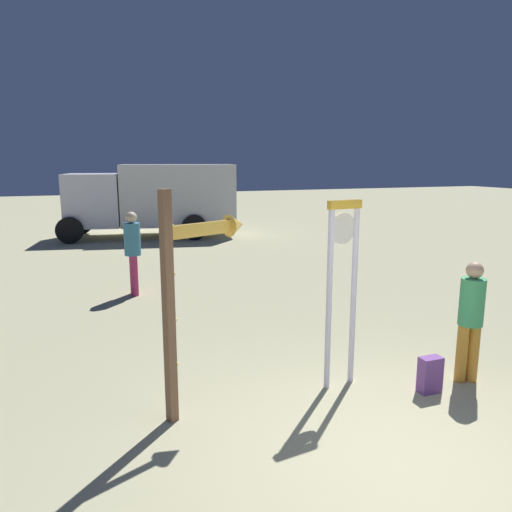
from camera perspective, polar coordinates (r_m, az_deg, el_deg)
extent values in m
plane|color=tan|center=(5.04, 16.87, -22.57)|extent=(80.00, 80.00, 0.00)
cylinder|color=white|center=(5.86, 8.64, -5.37)|extent=(0.07, 0.07, 2.21)
cylinder|color=white|center=(6.08, 11.47, -4.85)|extent=(0.07, 0.07, 2.21)
cube|color=gold|center=(5.76, 10.47, 6.02)|extent=(0.46, 0.14, 0.10)
cylinder|color=silver|center=(5.81, 10.19, 3.24)|extent=(0.37, 0.09, 0.37)
cube|color=black|center=(5.83, 10.04, 3.27)|extent=(0.07, 0.02, 0.08)
cube|color=black|center=(5.83, 10.04, 3.27)|extent=(0.14, 0.03, 0.03)
cube|color=brown|center=(5.10, -10.30, -6.31)|extent=(0.13, 0.13, 2.49)
cube|color=#FCC248|center=(5.19, -6.49, 3.16)|extent=(0.76, 0.38, 0.14)
cone|color=#FCC248|center=(5.51, -2.38, 3.69)|extent=(0.30, 0.32, 0.25)
sphere|color=#FFE284|center=(5.36, -9.35, -12.51)|extent=(0.04, 0.04, 0.04)
sphere|color=#FFDA8D|center=(5.18, -9.52, -7.45)|extent=(0.04, 0.04, 0.04)
sphere|color=#FFE590|center=(5.05, -9.70, -2.08)|extent=(0.04, 0.04, 0.04)
sphere|color=#F7E697|center=(4.96, -9.89, 3.54)|extent=(0.04, 0.04, 0.04)
cylinder|color=#C4842B|center=(6.80, 24.30, -10.41)|extent=(0.14, 0.14, 0.75)
cylinder|color=#C4842B|center=(6.73, 23.18, -10.54)|extent=(0.14, 0.14, 0.75)
cylinder|color=#3E9D60|center=(6.56, 24.20, -4.97)|extent=(0.30, 0.30, 0.60)
sphere|color=tan|center=(6.46, 24.48, -1.55)|extent=(0.21, 0.21, 0.21)
cube|color=#764591|center=(6.36, 19.91, -13.08)|extent=(0.27, 0.15, 0.45)
cube|color=#764B97|center=(6.45, 19.30, -13.33)|extent=(0.19, 0.04, 0.20)
cylinder|color=#B42E5E|center=(10.48, -14.28, -2.09)|extent=(0.16, 0.16, 0.85)
cylinder|color=#B42E5E|center=(10.32, -14.22, -2.29)|extent=(0.16, 0.16, 0.85)
cylinder|color=teal|center=(10.26, -14.45, 1.94)|extent=(0.34, 0.34, 0.67)
sphere|color=beige|center=(10.20, -14.57, 4.45)|extent=(0.23, 0.23, 0.23)
cube|color=silver|center=(18.29, -9.19, 7.21)|extent=(4.41, 2.87, 2.20)
cube|color=silver|center=(18.50, -18.65, 6.30)|extent=(2.21, 2.37, 1.88)
cube|color=black|center=(18.63, -21.62, 7.30)|extent=(0.34, 1.71, 0.83)
cylinder|color=black|center=(19.78, -20.03, 3.76)|extent=(0.93, 0.41, 0.90)
cylinder|color=black|center=(17.63, -21.21, 2.85)|extent=(0.93, 0.41, 0.90)
cylinder|color=black|center=(19.51, -7.68, 4.24)|extent=(0.93, 0.41, 0.90)
cylinder|color=black|center=(17.32, -7.33, 3.38)|extent=(0.93, 0.41, 0.90)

